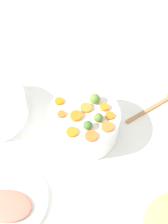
# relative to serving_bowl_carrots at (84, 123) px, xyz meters

# --- Properties ---
(tabletop) EXTENTS (2.40, 2.40, 0.02)m
(tabletop) POSITION_rel_serving_bowl_carrots_xyz_m (-0.01, 0.05, -0.06)
(tabletop) COLOR white
(tabletop) RESTS_ON ground
(serving_bowl_carrots) EXTENTS (0.23, 0.23, 0.11)m
(serving_bowl_carrots) POSITION_rel_serving_bowl_carrots_xyz_m (0.00, 0.00, 0.00)
(serving_bowl_carrots) COLOR white
(serving_bowl_carrots) RESTS_ON tabletop
(carrot_slice_0) EXTENTS (0.04, 0.04, 0.01)m
(carrot_slice_0) POSITION_rel_serving_bowl_carrots_xyz_m (0.08, -0.01, 0.06)
(carrot_slice_0) COLOR orange
(carrot_slice_0) RESTS_ON serving_bowl_carrots
(carrot_slice_1) EXTENTS (0.05, 0.05, 0.01)m
(carrot_slice_1) POSITION_rel_serving_bowl_carrots_xyz_m (0.02, -0.08, 0.06)
(carrot_slice_1) COLOR orange
(carrot_slice_1) RESTS_ON serving_bowl_carrots
(carrot_slice_2) EXTENTS (0.04, 0.04, 0.01)m
(carrot_slice_2) POSITION_rel_serving_bowl_carrots_xyz_m (0.01, 0.02, 0.06)
(carrot_slice_2) COLOR orange
(carrot_slice_2) RESTS_ON serving_bowl_carrots
(carrot_slice_3) EXTENTS (0.04, 0.04, 0.01)m
(carrot_slice_3) POSITION_rel_serving_bowl_carrots_xyz_m (0.06, 0.02, 0.06)
(carrot_slice_3) COLOR orange
(carrot_slice_3) RESTS_ON serving_bowl_carrots
(carrot_slice_4) EXTENTS (0.03, 0.03, 0.01)m
(carrot_slice_4) POSITION_rel_serving_bowl_carrots_xyz_m (-0.07, -0.00, 0.06)
(carrot_slice_4) COLOR orange
(carrot_slice_4) RESTS_ON serving_bowl_carrots
(carrot_slice_5) EXTENTS (0.04, 0.04, 0.01)m
(carrot_slice_5) POSITION_rel_serving_bowl_carrots_xyz_m (-0.08, 0.04, 0.06)
(carrot_slice_5) COLOR orange
(carrot_slice_5) RESTS_ON serving_bowl_carrots
(carrot_slice_6) EXTENTS (0.05, 0.05, 0.01)m
(carrot_slice_6) POSITION_rel_serving_bowl_carrots_xyz_m (-0.04, -0.07, 0.06)
(carrot_slice_6) COLOR orange
(carrot_slice_6) RESTS_ON serving_bowl_carrots
(carrot_slice_7) EXTENTS (0.04, 0.04, 0.01)m
(carrot_slice_7) POSITION_rel_serving_bowl_carrots_xyz_m (0.07, -0.05, 0.06)
(carrot_slice_7) COLOR orange
(carrot_slice_7) RESTS_ON serving_bowl_carrots
(carrot_slice_8) EXTENTS (0.05, 0.05, 0.01)m
(carrot_slice_8) POSITION_rel_serving_bowl_carrots_xyz_m (-0.02, -0.01, 0.06)
(carrot_slice_8) COLOR orange
(carrot_slice_8) RESTS_ON serving_bowl_carrots
(brussels_sprout_0) EXTENTS (0.03, 0.03, 0.03)m
(brussels_sprout_0) POSITION_rel_serving_bowl_carrots_xyz_m (0.04, -0.02, 0.07)
(brussels_sprout_0) COLOR #5A7732
(brussels_sprout_0) RESTS_ON serving_bowl_carrots
(brussels_sprout_1) EXTENTS (0.03, 0.03, 0.03)m
(brussels_sprout_1) POSITION_rel_serving_bowl_carrots_xyz_m (0.03, 0.05, 0.07)
(brussels_sprout_1) COLOR olive
(brussels_sprout_1) RESTS_ON serving_bowl_carrots
(brussels_sprout_2) EXTENTS (0.03, 0.03, 0.03)m
(brussels_sprout_2) POSITION_rel_serving_bowl_carrots_xyz_m (0.01, -0.05, 0.07)
(brussels_sprout_2) COLOR #446E30
(brussels_sprout_2) RESTS_ON serving_bowl_carrots
(wooden_spoon) EXTENTS (0.24, 0.17, 0.01)m
(wooden_spoon) POSITION_rel_serving_bowl_carrots_xyz_m (0.30, 0.13, -0.05)
(wooden_spoon) COLOR #A8784A
(wooden_spoon) RESTS_ON tabletop
(ham_plate) EXTENTS (0.24, 0.24, 0.01)m
(ham_plate) POSITION_rel_serving_bowl_carrots_xyz_m (-0.23, -0.24, -0.05)
(ham_plate) COLOR white
(ham_plate) RESTS_ON tabletop
(ham_slice_main) EXTENTS (0.16, 0.12, 0.02)m
(ham_slice_main) POSITION_rel_serving_bowl_carrots_xyz_m (-0.23, -0.26, -0.03)
(ham_slice_main) COLOR #BF7562
(ham_slice_main) RESTS_ON ham_plate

